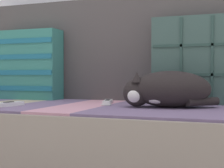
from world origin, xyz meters
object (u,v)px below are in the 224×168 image
Objects in this scene: game_remote_near at (108,102)px; throw_pillow_quilted at (198,60)px; game_remote_far at (9,104)px; couch at (108,146)px; throw_pillow_striped at (29,65)px; sleeping_cat at (165,90)px.

throw_pillow_quilted is at bearing 21.65° from game_remote_near.
couch is at bearing 30.26° from game_remote_far.
throw_pillow_striped is (-0.58, 0.22, 0.40)m from couch.
throw_pillow_striped is at bearing -179.97° from throw_pillow_quilted.
sleeping_cat is at bearing -17.26° from game_remote_near.
game_remote_near and game_remote_far have the same top height.
game_remote_near is (-0.30, 0.09, -0.07)m from sleeping_cat.
throw_pillow_quilted is at bearing 29.26° from couch.
game_remote_far is at bearing -142.46° from game_remote_near.
throw_pillow_quilted reaches higher than game_remote_far.
throw_pillow_quilted is 0.49m from game_remote_near.
throw_pillow_quilted is 2.31× the size of game_remote_far.
throw_pillow_quilted is 0.31m from sleeping_cat.
couch is 0.74m from throw_pillow_striped.
throw_pillow_quilted is at bearing 66.64° from sleeping_cat.
throw_pillow_striped is at bearing 159.59° from couch.
sleeping_cat reaches higher than game_remote_far.
throw_pillow_striped is at bearing 163.38° from sleeping_cat.
game_remote_far is (-0.78, -0.44, -0.20)m from throw_pillow_quilted.
throw_pillow_striped is 0.90m from sleeping_cat.
throw_pillow_striped reaches higher than game_remote_near.
sleeping_cat is (0.86, -0.26, -0.12)m from throw_pillow_striped.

